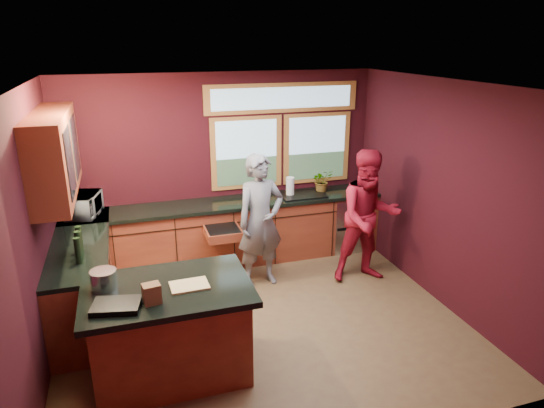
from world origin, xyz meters
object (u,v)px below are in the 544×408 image
island (170,330)px  cutting_board (189,285)px  stock_pot (104,279)px  person_red (369,217)px  person_grey (261,221)px

island → cutting_board: (0.20, -0.05, 0.48)m
island → cutting_board: 0.52m
cutting_board → stock_pot: size_ratio=1.46×
island → stock_pot: stock_pot is taller
person_red → stock_pot: size_ratio=7.50×
cutting_board → island: bearing=166.0°
person_red → cutting_board: size_ratio=5.14×
person_red → cutting_board: 2.83m
person_red → island: bearing=-149.7°
stock_pot → island: bearing=-15.3°
person_grey → island: bearing=-142.4°
island → person_grey: (1.34, 1.52, 0.41)m
person_red → cutting_board: person_red is taller
person_grey → person_red: 1.43m
island → person_red: size_ratio=0.86×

